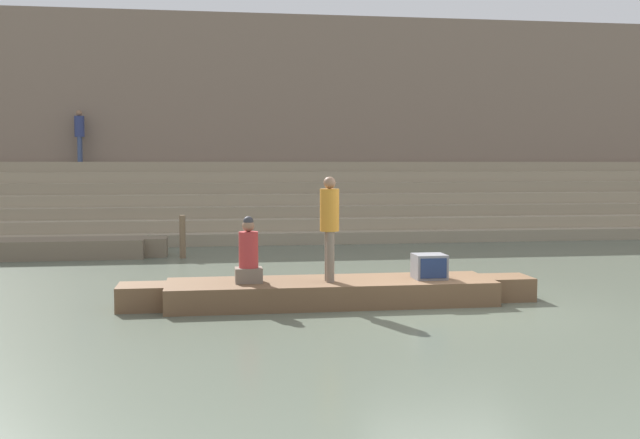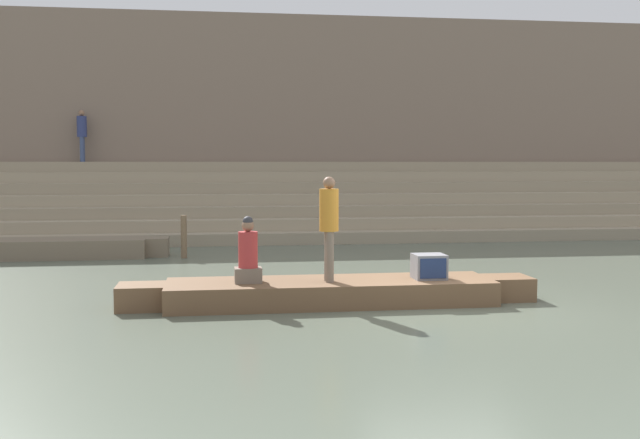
{
  "view_description": "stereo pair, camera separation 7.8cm",
  "coord_description": "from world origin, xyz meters",
  "px_view_note": "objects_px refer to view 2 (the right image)",
  "views": [
    {
      "loc": [
        -3.71,
        -11.3,
        2.29
      ],
      "look_at": [
        -1.78,
        1.78,
        1.29
      ],
      "focal_mm": 42.0,
      "sensor_mm": 36.0,
      "label": 1
    },
    {
      "loc": [
        -3.63,
        -11.31,
        2.29
      ],
      "look_at": [
        -1.78,
        1.78,
        1.29
      ],
      "focal_mm": 42.0,
      "sensor_mm": 36.0,
      "label": 2
    }
  ],
  "objects_px": {
    "rowboat_main": "(330,291)",
    "person_standing": "(329,221)",
    "person_on_steps": "(82,132)",
    "person_rowing": "(248,255)",
    "mooring_post": "(184,237)",
    "moored_boat_shore": "(67,247)",
    "tv_set": "(429,266)"
  },
  "relations": [
    {
      "from": "rowboat_main",
      "to": "person_standing",
      "type": "height_order",
      "value": "person_standing"
    },
    {
      "from": "person_on_steps",
      "to": "rowboat_main",
      "type": "bearing_deg",
      "value": 66.62
    },
    {
      "from": "person_rowing",
      "to": "mooring_post",
      "type": "distance_m",
      "value": 6.45
    },
    {
      "from": "moored_boat_shore",
      "to": "mooring_post",
      "type": "distance_m",
      "value": 2.88
    },
    {
      "from": "person_standing",
      "to": "person_on_steps",
      "type": "xyz_separation_m",
      "value": [
        -6.0,
        13.18,
        1.91
      ]
    },
    {
      "from": "rowboat_main",
      "to": "tv_set",
      "type": "height_order",
      "value": "tv_set"
    },
    {
      "from": "person_standing",
      "to": "tv_set",
      "type": "height_order",
      "value": "person_standing"
    },
    {
      "from": "mooring_post",
      "to": "person_on_steps",
      "type": "bearing_deg",
      "value": 116.97
    },
    {
      "from": "person_standing",
      "to": "moored_boat_shore",
      "type": "xyz_separation_m",
      "value": [
        -5.37,
        6.92,
        -1.12
      ]
    },
    {
      "from": "person_standing",
      "to": "person_on_steps",
      "type": "relative_size",
      "value": 1.02
    },
    {
      "from": "moored_boat_shore",
      "to": "rowboat_main",
      "type": "bearing_deg",
      "value": -46.09
    },
    {
      "from": "rowboat_main",
      "to": "person_on_steps",
      "type": "bearing_deg",
      "value": 111.76
    },
    {
      "from": "person_rowing",
      "to": "moored_boat_shore",
      "type": "distance_m",
      "value": 7.98
    },
    {
      "from": "person_standing",
      "to": "person_rowing",
      "type": "relative_size",
      "value": 1.59
    },
    {
      "from": "person_standing",
      "to": "person_on_steps",
      "type": "height_order",
      "value": "person_on_steps"
    },
    {
      "from": "rowboat_main",
      "to": "person_rowing",
      "type": "height_order",
      "value": "person_rowing"
    },
    {
      "from": "person_rowing",
      "to": "person_on_steps",
      "type": "xyz_separation_m",
      "value": [
        -4.71,
        13.09,
        2.46
      ]
    },
    {
      "from": "moored_boat_shore",
      "to": "person_on_steps",
      "type": "distance_m",
      "value": 6.99
    },
    {
      "from": "rowboat_main",
      "to": "tv_set",
      "type": "xyz_separation_m",
      "value": [
        1.63,
        -0.07,
        0.38
      ]
    },
    {
      "from": "rowboat_main",
      "to": "person_standing",
      "type": "distance_m",
      "value": 1.16
    },
    {
      "from": "rowboat_main",
      "to": "tv_set",
      "type": "bearing_deg",
      "value": -5.5
    },
    {
      "from": "tv_set",
      "to": "mooring_post",
      "type": "height_order",
      "value": "mooring_post"
    },
    {
      "from": "person_rowing",
      "to": "moored_boat_shore",
      "type": "bearing_deg",
      "value": 129.46
    },
    {
      "from": "rowboat_main",
      "to": "person_on_steps",
      "type": "relative_size",
      "value": 4.1
    },
    {
      "from": "moored_boat_shore",
      "to": "person_standing",
      "type": "bearing_deg",
      "value": -46.81
    },
    {
      "from": "person_standing",
      "to": "moored_boat_shore",
      "type": "bearing_deg",
      "value": 115.6
    },
    {
      "from": "person_standing",
      "to": "person_on_steps",
      "type": "distance_m",
      "value": 14.61
    },
    {
      "from": "rowboat_main",
      "to": "moored_boat_shore",
      "type": "xyz_separation_m",
      "value": [
        -5.41,
        6.79,
        0.03
      ]
    },
    {
      "from": "moored_boat_shore",
      "to": "mooring_post",
      "type": "relative_size",
      "value": 4.7
    },
    {
      "from": "tv_set",
      "to": "moored_boat_shore",
      "type": "bearing_deg",
      "value": 136.97
    },
    {
      "from": "person_standing",
      "to": "mooring_post",
      "type": "xyz_separation_m",
      "value": [
        -2.55,
        6.41,
        -0.85
      ]
    },
    {
      "from": "rowboat_main",
      "to": "person_on_steps",
      "type": "distance_m",
      "value": 14.71
    }
  ]
}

